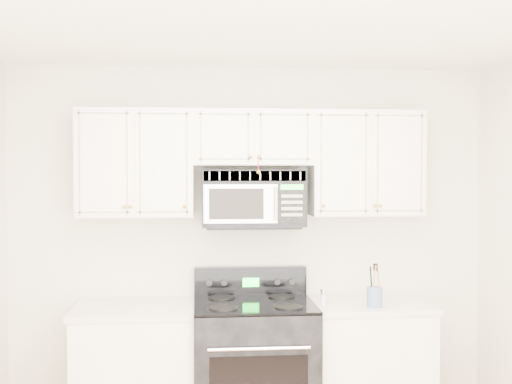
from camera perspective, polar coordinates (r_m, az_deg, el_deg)
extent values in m
cube|color=white|center=(3.09, 2.27, 16.15)|extent=(3.50, 3.50, 0.01)
cube|color=beige|center=(4.76, -0.49, -4.64)|extent=(3.50, 0.01, 2.60)
cube|color=white|center=(4.64, -10.44, -15.73)|extent=(0.82, 0.63, 0.88)
cube|color=beige|center=(4.52, -10.48, -10.16)|extent=(0.86, 0.65, 0.04)
cube|color=white|center=(4.77, 9.82, -15.23)|extent=(0.82, 0.63, 0.88)
cube|color=beige|center=(4.65, 9.85, -9.81)|extent=(0.86, 0.65, 0.04)
cube|color=black|center=(4.59, -0.17, -15.61)|extent=(0.82, 0.70, 0.92)
cylinder|color=silver|center=(4.15, 0.30, -13.76)|extent=(0.65, 0.02, 0.02)
cube|color=black|center=(4.47, -0.17, -9.92)|extent=(0.82, 0.70, 0.02)
cube|color=black|center=(4.76, -0.51, -7.94)|extent=(0.82, 0.08, 0.22)
cube|color=#16FF2A|center=(4.72, -0.46, -8.04)|extent=(0.12, 0.00, 0.06)
cube|color=white|center=(4.57, -10.63, 2.53)|extent=(0.80, 0.33, 0.75)
cube|color=white|center=(4.71, 9.68, 2.52)|extent=(0.80, 0.33, 0.75)
cube|color=white|center=(4.57, -0.32, 4.82)|extent=(0.84, 0.33, 0.39)
sphere|color=#B58D2A|center=(4.39, -11.10, -1.29)|extent=(0.03, 0.03, 0.03)
sphere|color=#B58D2A|center=(4.37, -6.40, -1.28)|extent=(0.03, 0.03, 0.03)
sphere|color=#B58D2A|center=(4.45, 6.05, -1.22)|extent=(0.03, 0.03, 0.03)
sphere|color=#B58D2A|center=(4.54, 10.51, -1.19)|extent=(0.03, 0.03, 0.03)
sphere|color=#B58D2A|center=(4.38, -0.51, 3.18)|extent=(0.03, 0.03, 0.03)
sphere|color=#B58D2A|center=(4.38, 0.28, 3.18)|extent=(0.03, 0.03, 0.03)
cylinder|color=red|center=(4.38, 0.20, 2.52)|extent=(0.00, 0.00, 0.10)
sphere|color=#B58D2A|center=(4.38, 0.20, 1.79)|extent=(0.03, 0.03, 0.03)
cube|color=black|center=(4.56, -0.28, -0.52)|extent=(0.72, 0.36, 0.40)
cube|color=#9E9883|center=(4.38, -0.09, 1.44)|extent=(0.70, 0.01, 0.07)
cube|color=#9D9DA2|center=(4.37, -1.36, -1.06)|extent=(0.51, 0.01, 0.27)
cube|color=black|center=(4.36, -1.75, -1.07)|extent=(0.37, 0.01, 0.21)
cube|color=black|center=(4.40, 3.20, -1.04)|extent=(0.20, 0.01, 0.27)
cube|color=#16FF2A|center=(4.39, 3.22, 0.44)|extent=(0.16, 0.00, 0.03)
cylinder|color=silver|center=(4.35, 1.79, -1.07)|extent=(0.02, 0.02, 0.23)
cylinder|color=#4C5882|center=(4.46, 10.49, -9.16)|extent=(0.11, 0.11, 0.14)
cylinder|color=#AB6E47|center=(4.46, 10.87, -8.26)|extent=(0.01, 0.01, 0.24)
cylinder|color=black|center=(4.47, 10.22, -8.12)|extent=(0.01, 0.01, 0.25)
cylinder|color=#AB6E47|center=(4.42, 10.41, -8.11)|extent=(0.01, 0.01, 0.27)
cylinder|color=black|center=(4.46, 10.87, -8.26)|extent=(0.01, 0.01, 0.24)
cylinder|color=silver|center=(4.52, 6.02, -9.32)|extent=(0.04, 0.04, 0.09)
cylinder|color=silver|center=(4.51, 6.02, -8.69)|extent=(0.04, 0.04, 0.02)
cylinder|color=silver|center=(4.48, 6.00, -9.50)|extent=(0.04, 0.04, 0.08)
cylinder|color=silver|center=(4.47, 6.00, -8.94)|extent=(0.04, 0.04, 0.01)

